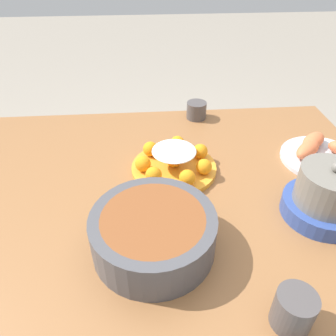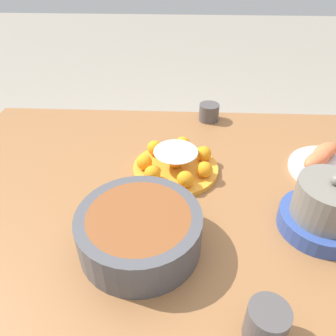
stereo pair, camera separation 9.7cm
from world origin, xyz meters
TOP-DOWN VIEW (x-y plane):
  - ground_plane at (0.00, 0.00)m, footprint 12.00×12.00m
  - dining_table at (0.00, 0.00)m, footprint 1.37×0.97m
  - cake_plate at (-0.04, -0.08)m, footprint 0.26×0.26m
  - serving_bowl at (0.03, 0.22)m, footprint 0.29×0.29m
  - seafood_platter at (-0.53, -0.10)m, footprint 0.26×0.26m
  - cup_near at (-0.16, -0.42)m, footprint 0.08×0.08m
  - cup_far at (-0.22, 0.42)m, footprint 0.08×0.08m
  - warming_pot at (-0.41, 0.14)m, footprint 0.21×0.21m

SIDE VIEW (x-z plane):
  - ground_plane at x=0.00m, z-range 0.00..0.00m
  - dining_table at x=0.00m, z-range 0.29..1.05m
  - seafood_platter at x=-0.53m, z-range 0.75..0.81m
  - cake_plate at x=-0.04m, z-range 0.75..0.83m
  - cup_near at x=-0.16m, z-range 0.76..0.83m
  - cup_far at x=-0.22m, z-range 0.76..0.84m
  - serving_bowl at x=0.03m, z-range 0.76..0.86m
  - warming_pot at x=-0.41m, z-range 0.74..0.91m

